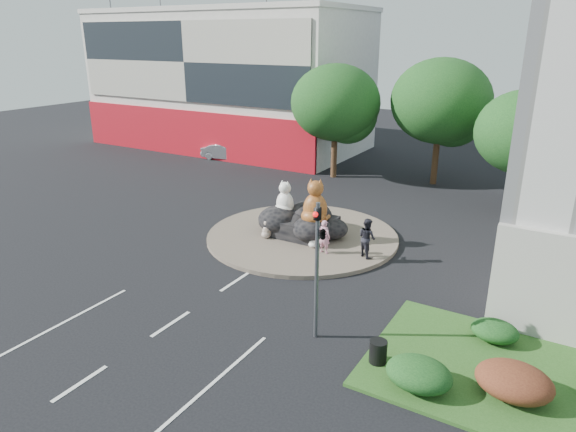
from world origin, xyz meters
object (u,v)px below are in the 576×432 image
at_px(kitten_calico, 267,228).
at_px(kitten_white, 313,239).
at_px(litter_bin, 378,352).
at_px(pedestrian_dark, 367,238).
at_px(parked_car, 225,152).
at_px(cat_tabby, 315,201).
at_px(pedestrian_pink, 324,237).
at_px(cat_white, 285,198).

bearing_deg(kitten_calico, kitten_white, 12.51).
bearing_deg(litter_bin, pedestrian_dark, 115.05).
distance_m(parked_car, litter_bin, 30.32).
bearing_deg(cat_tabby, pedestrian_pink, -63.20).
distance_m(kitten_white, parked_car, 20.90).
bearing_deg(litter_bin, kitten_white, 130.67).
bearing_deg(pedestrian_pink, cat_white, -23.45).
relative_size(kitten_calico, pedestrian_dark, 0.53).
bearing_deg(parked_car, pedestrian_dark, -134.82).
xyz_separation_m(kitten_white, litter_bin, (6.19, -7.20, -0.10)).
bearing_deg(kitten_white, cat_white, 125.14).
height_order(kitten_calico, pedestrian_dark, pedestrian_dark).
bearing_deg(kitten_calico, cat_white, 89.03).
bearing_deg(kitten_white, pedestrian_dark, -20.74).
distance_m(cat_white, pedestrian_pink, 3.69).
distance_m(kitten_white, litter_bin, 9.49).
bearing_deg(litter_bin, cat_tabby, 129.12).
xyz_separation_m(kitten_white, pedestrian_pink, (0.77, -0.34, 0.43)).
height_order(kitten_calico, litter_bin, kitten_calico).
bearing_deg(kitten_calico, pedestrian_pink, 6.44).
bearing_deg(pedestrian_dark, kitten_calico, 34.89).
relative_size(kitten_calico, parked_car, 0.24).
xyz_separation_m(kitten_calico, kitten_white, (2.67, 0.08, -0.10)).
height_order(cat_white, pedestrian_dark, cat_white).
relative_size(cat_white, litter_bin, 2.46).
relative_size(pedestrian_dark, litter_bin, 2.48).
relative_size(cat_white, kitten_white, 2.34).
distance_m(cat_tabby, parked_car, 20.10).
height_order(kitten_white, litter_bin, kitten_white).
height_order(kitten_calico, parked_car, parked_car).
bearing_deg(kitten_calico, pedestrian_dark, 14.77).
distance_m(cat_white, parked_car, 18.32).
relative_size(cat_tabby, pedestrian_dark, 1.24).
bearing_deg(litter_bin, parked_car, 136.49).
bearing_deg(kitten_calico, cat_tabby, 33.61).
distance_m(kitten_white, pedestrian_pink, 0.95).
height_order(cat_tabby, parked_car, cat_tabby).
relative_size(cat_tabby, kitten_white, 2.93).
relative_size(kitten_calico, kitten_white, 1.25).
distance_m(cat_white, litter_bin, 12.15).
xyz_separation_m(cat_tabby, kitten_calico, (-2.29, -0.96, -1.57)).
bearing_deg(cat_white, litter_bin, -35.99).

